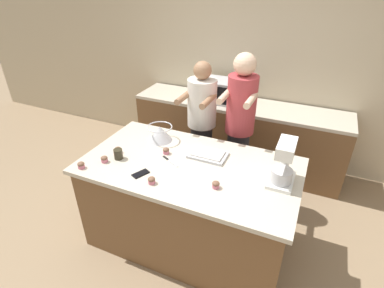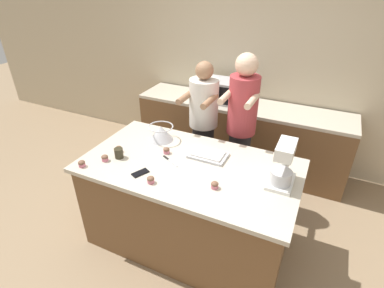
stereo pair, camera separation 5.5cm
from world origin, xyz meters
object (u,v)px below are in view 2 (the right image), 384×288
Objects in this scene: microwave_oven at (224,91)px; cupcake_5 at (105,158)px; cell_phone at (140,173)px; cupcake_1 at (166,150)px; cupcake_4 at (215,185)px; person_left at (203,128)px; drinking_glass at (119,153)px; knife at (169,160)px; person_right at (241,129)px; baking_tray at (208,155)px; cupcake_0 at (151,180)px; cupcake_2 at (82,164)px; stand_mixer at (283,166)px; mixing_bowl at (161,133)px; cupcake_3 at (119,149)px.

cupcake_5 is (-0.47, -1.84, -0.10)m from microwave_oven.
cupcake_5 is at bearing 175.78° from cell_phone.
cupcake_1 and cupcake_4 have the same top height.
person_left is at bearing 85.21° from cell_phone.
microwave_oven reaches higher than drinking_glass.
microwave_oven reaches higher than cupcake_5.
knife is at bearing -49.64° from cupcake_1.
baking_tray is (-0.11, -0.63, 0.00)m from person_right.
cell_phone is (-0.53, -1.13, -0.01)m from person_right.
cupcake_4 is (0.49, 0.16, 0.00)m from cupcake_0.
cupcake_2 is at bearing -165.99° from cell_phone.
drinking_glass is at bearing -153.47° from baking_tray.
cupcake_2 is at bearing -106.44° from microwave_oven.
knife is 3.35× the size of cupcake_2.
cupcake_1 is at bearing 179.58° from stand_mixer.
person_right is at bearing 126.98° from stand_mixer.
cupcake_2 is 1.00× the size of cupcake_5.
microwave_oven reaches higher than cupcake_1.
person_right is 10.92× the size of cell_phone.
mixing_bowl is 0.62m from cupcake_5.
mixing_bowl is 0.74× the size of baking_tray.
cupcake_0 is at bearing -23.14° from drinking_glass.
cupcake_4 is at bearing -72.17° from microwave_oven.
cupcake_3 is (-1.48, -0.16, -0.14)m from stand_mixer.
cupcake_1 and cupcake_5 have the same top height.
person_left is 0.61m from mixing_bowl.
drinking_glass is 1.54× the size of cupcake_5.
person_right is 28.71× the size of cupcake_0.
cupcake_4 is at bearing -20.44° from knife.
cupcake_4 is at bearing -62.14° from person_left.
baking_tray is 0.63m from cupcake_0.
cupcake_4 is (0.22, -0.41, 0.01)m from baking_tray.
person_right reaches higher than cupcake_2.
mixing_bowl is at bearing 130.82° from cupcake_1.
cupcake_0 is 0.52m from cupcake_4.
drinking_glass is 0.51m from cupcake_0.
microwave_oven is 1.79m from drinking_glass.
cupcake_0 is at bearing -107.78° from person_right.
stand_mixer is 6.17× the size of cupcake_4.
cupcake_3 is 1.03m from cupcake_4.
person_left is 0.75m from cupcake_1.
knife is at bearing -49.33° from mixing_bowl.
baking_tray is 0.82m from drinking_glass.
baking_tray is 1.68× the size of knife.
mixing_bowl reaches higher than baking_tray.
stand_mixer is 1.54m from cupcake_5.
person_left is 26.60× the size of cupcake_0.
cupcake_0 and cupcake_4 have the same top height.
person_right is at bearing 64.34° from knife.
stand_mixer is at bearing -53.02° from person_right.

